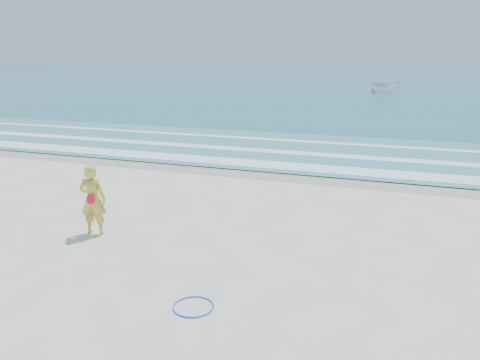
% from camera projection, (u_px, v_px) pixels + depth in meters
% --- Properties ---
extents(ground, '(400.00, 400.00, 0.00)m').
position_uv_depth(ground, '(154.00, 258.00, 11.13)').
color(ground, silver).
rests_on(ground, ground).
extents(wet_sand, '(400.00, 2.40, 0.00)m').
position_uv_depth(wet_sand, '(263.00, 173.00, 19.32)').
color(wet_sand, '#B2A893').
rests_on(wet_sand, ground).
extents(ocean, '(400.00, 190.00, 0.04)m').
position_uv_depth(ocean, '(384.00, 77.00, 106.76)').
color(ocean, '#19727F').
rests_on(ocean, ground).
extents(shallow, '(400.00, 10.00, 0.01)m').
position_uv_depth(shallow, '(292.00, 149.00, 23.87)').
color(shallow, '#59B7AD').
rests_on(shallow, ocean).
extents(foam_near, '(400.00, 1.40, 0.01)m').
position_uv_depth(foam_near, '(272.00, 165.00, 20.50)').
color(foam_near, white).
rests_on(foam_near, shallow).
extents(foam_mid, '(400.00, 0.90, 0.01)m').
position_uv_depth(foam_mid, '(288.00, 152.00, 23.14)').
color(foam_mid, white).
rests_on(foam_mid, shallow).
extents(foam_far, '(400.00, 0.60, 0.01)m').
position_uv_depth(foam_far, '(302.00, 141.00, 26.14)').
color(foam_far, white).
rests_on(foam_far, shallow).
extents(hoop, '(0.87, 0.87, 0.03)m').
position_uv_depth(hoop, '(193.00, 307.00, 8.96)').
color(hoop, '#0D57F9').
rests_on(hoop, ground).
extents(boat, '(4.10, 2.40, 1.49)m').
position_uv_depth(boat, '(384.00, 87.00, 60.60)').
color(boat, silver).
rests_on(boat, ocean).
extents(woman, '(0.78, 0.60, 1.92)m').
position_uv_depth(woman, '(93.00, 200.00, 12.44)').
color(woman, gold).
rests_on(woman, ground).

